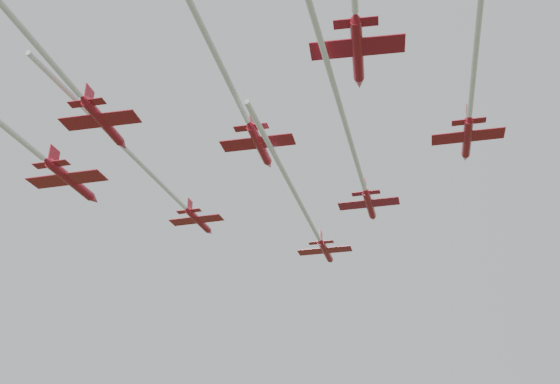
% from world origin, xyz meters
% --- Properties ---
extents(jet_lead, '(8.60, 49.66, 2.59)m').
position_xyz_m(jet_lead, '(-2.19, 11.96, 60.99)').
color(jet_lead, red).
extents(jet_row2_left, '(8.02, 46.25, 2.40)m').
position_xyz_m(jet_row2_left, '(-19.19, -1.00, 62.33)').
color(jet_row2_left, red).
extents(jet_row2_right, '(8.11, 66.29, 2.44)m').
position_xyz_m(jet_row2_right, '(6.76, -11.78, 60.88)').
color(jet_row2_right, red).
extents(jet_row3_mid, '(8.54, 43.27, 2.55)m').
position_xyz_m(jet_row3_mid, '(-3.47, -19.45, 61.92)').
color(jet_row3_mid, red).
extents(jet_row3_right, '(8.14, 50.39, 2.43)m').
position_xyz_m(jet_row3_right, '(19.93, -17.20, 62.48)').
color(jet_row3_right, red).
extents(jet_row4_left, '(7.97, 60.18, 2.37)m').
position_xyz_m(jet_row4_left, '(-15.53, -39.68, 58.87)').
color(jet_row4_left, red).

